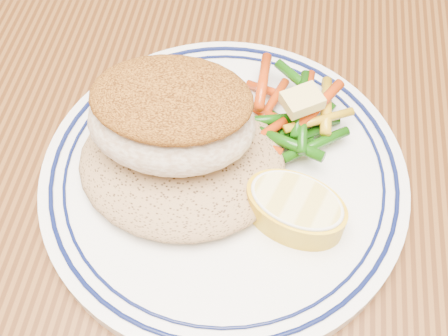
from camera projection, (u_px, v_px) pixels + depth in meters
dining_table at (202, 273)px, 0.46m from camera, size 1.50×0.90×0.75m
plate at (224, 176)px, 0.39m from camera, size 0.25×0.25×0.02m
rice_pilaf at (182, 158)px, 0.37m from camera, size 0.14×0.12×0.03m
fish_fillet at (171, 116)px, 0.35m from camera, size 0.11×0.08×0.05m
vegetable_pile at (288, 117)px, 0.39m from camera, size 0.11×0.10×0.03m
butter_pat at (302, 100)px, 0.38m from camera, size 0.03×0.03×0.01m
lemon_wedge at (295, 208)px, 0.35m from camera, size 0.08×0.08×0.03m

